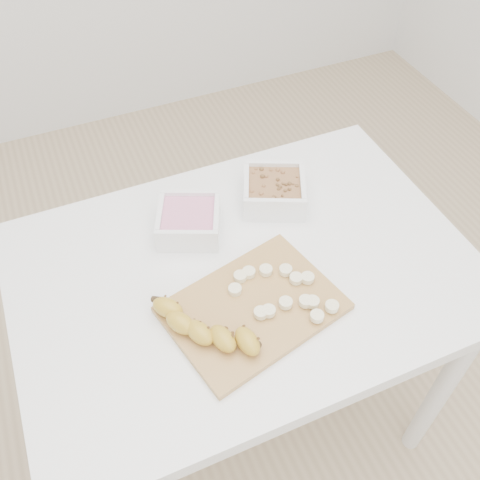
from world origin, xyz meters
name	(u,v)px	position (x,y,z in m)	size (l,w,h in m)	color
ground	(244,412)	(0.00, 0.00, 0.00)	(3.50, 3.50, 0.00)	#C6AD89
table	(245,293)	(0.00, 0.00, 0.65)	(1.00, 0.70, 0.75)	white
bowl_yogurt	(189,221)	(-0.07, 0.15, 0.78)	(0.18, 0.18, 0.06)	white
bowl_granola	(274,191)	(0.15, 0.16, 0.78)	(0.19, 0.19, 0.07)	white
cutting_board	(253,308)	(-0.03, -0.11, 0.76)	(0.34, 0.24, 0.01)	#AE7544
banana	(207,328)	(-0.14, -0.13, 0.78)	(0.06, 0.23, 0.04)	#B58D25
banana_slices	(283,292)	(0.04, -0.11, 0.77)	(0.19, 0.18, 0.02)	beige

